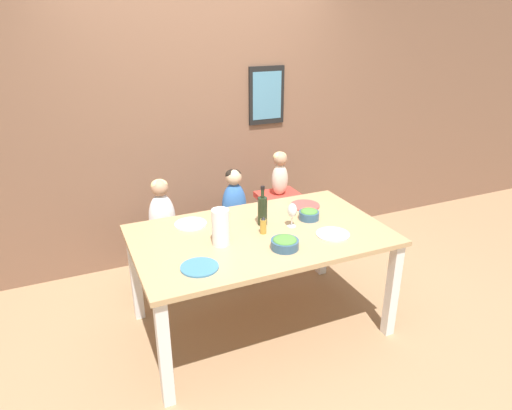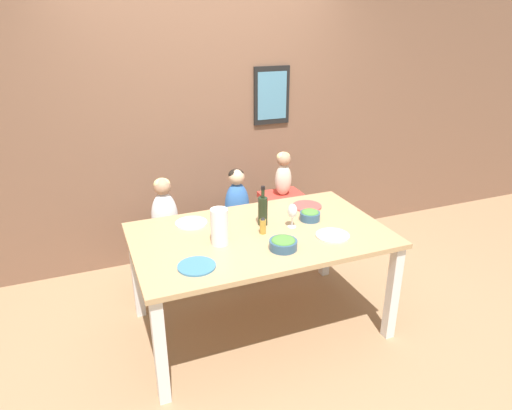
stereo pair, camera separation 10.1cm
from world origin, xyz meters
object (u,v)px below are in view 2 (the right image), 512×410
dinner_plate_front_right (333,236)px  chair_right_highchair (282,210)px  wine_bottle (263,210)px  dinner_plate_back_right (307,206)px  person_child_center (237,199)px  salad_bowl_small (310,215)px  chair_far_center (238,234)px  wine_glass_near (292,211)px  paper_towel_roll (219,227)px  chair_far_left (167,246)px  dinner_plate_front_left (197,266)px  person_child_left (164,210)px  salad_bowl_large (283,243)px  dinner_plate_back_left (191,223)px  person_baby_right (283,172)px

dinner_plate_front_right → chair_right_highchair: bearing=84.3°
wine_bottle → dinner_plate_back_right: size_ratio=1.27×
person_child_center → salad_bowl_small: bearing=-66.5°
person_child_center → wine_bottle: (-0.04, -0.67, 0.17)m
chair_far_center → wine_glass_near: wine_glass_near is taller
paper_towel_roll → salad_bowl_small: bearing=9.1°
chair_far_left → dinner_plate_front_left: dinner_plate_front_left is taller
person_child_center → dinner_plate_front_left: size_ratio=2.27×
person_child_left → salad_bowl_large: bearing=-61.9°
chair_right_highchair → dinner_plate_front_right: dinner_plate_front_right is taller
chair_far_left → dinner_plate_back_left: size_ratio=1.97×
salad_bowl_small → dinner_plate_back_left: size_ratio=0.65×
dinner_plate_front_right → wine_glass_near: bearing=129.0°
wine_bottle → paper_towel_roll: size_ratio=1.18×
person_child_center → dinner_plate_front_left: (-0.64, -1.08, 0.06)m
wine_glass_near → dinner_plate_front_left: wine_glass_near is taller
person_child_left → salad_bowl_large: person_child_left is taller
wine_bottle → dinner_plate_back_left: (-0.48, 0.20, -0.11)m
person_child_center → dinner_plate_back_right: bearing=-50.3°
chair_far_left → person_baby_right: 1.18m
salad_bowl_small → person_child_left: bearing=142.4°
person_baby_right → paper_towel_roll: 1.19m
paper_towel_roll → chair_far_center: bearing=63.6°
chair_far_center → wine_bottle: 0.83m
person_child_center → salad_bowl_large: person_child_center is taller
salad_bowl_large → dinner_plate_front_right: (0.39, 0.04, -0.03)m
dinner_plate_front_right → salad_bowl_large: bearing=-174.4°
chair_right_highchair → wine_glass_near: 0.90m
wine_bottle → wine_glass_near: 0.21m
dinner_plate_front_left → dinner_plate_back_left: bearing=78.6°
wine_bottle → dinner_plate_back_left: wine_bottle is taller
person_child_center → wine_bottle: wine_bottle is taller
chair_far_left → dinner_plate_front_right: (0.95, -1.02, 0.39)m
chair_right_highchair → wine_glass_near: size_ratio=3.91×
chair_right_highchair → salad_bowl_large: 1.20m
dinner_plate_back_right → dinner_plate_front_right: 0.53m
wine_glass_near → dinner_plate_back_right: 0.41m
paper_towel_roll → wine_glass_near: size_ratio=1.41×
wine_bottle → wine_glass_near: bearing=-32.9°
paper_towel_roll → wine_glass_near: 0.56m
person_child_center → dinner_plate_front_right: bearing=-72.0°
person_child_left → wine_glass_near: (0.76, -0.78, 0.18)m
paper_towel_roll → dinner_plate_front_left: (-0.22, -0.24, -0.12)m
chair_right_highchair → dinner_plate_front_right: 1.05m
dinner_plate_front_right → chair_far_center: bearing=108.0°
salad_bowl_small → person_baby_right: bearing=80.6°
wine_glass_near → salad_bowl_small: wine_glass_near is taller
person_child_left → dinner_plate_back_right: 1.15m
dinner_plate_back_left → wine_bottle: bearing=-23.2°
person_baby_right → dinner_plate_back_right: size_ratio=1.69×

